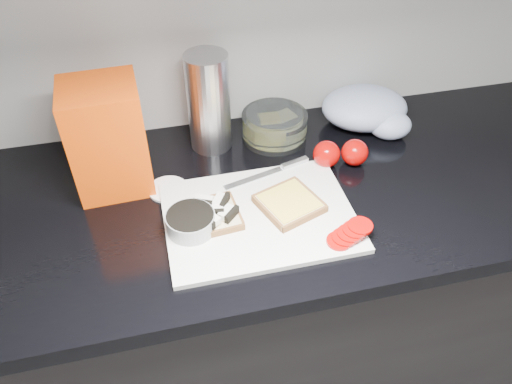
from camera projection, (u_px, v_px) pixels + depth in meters
base_cabinet at (261, 310)px, 1.45m from camera, size 3.50×0.60×0.86m
countertop at (262, 195)px, 1.15m from camera, size 3.50×0.64×0.04m
cutting_board at (259, 216)px, 1.07m from camera, size 0.40×0.30×0.01m
bread_left at (212, 214)px, 1.05m from camera, size 0.13×0.13×0.04m
bread_right at (289, 203)px, 1.07m from camera, size 0.16×0.16×0.02m
tomato_slices at (350, 233)px, 1.00m from camera, size 0.11×0.08×0.02m
knife at (278, 169)px, 1.17m from camera, size 0.22×0.07×0.01m
seed_tub at (191, 223)px, 1.02m from camera, size 0.10×0.10×0.05m
tub_lid at (168, 189)px, 1.14m from camera, size 0.11×0.11×0.01m
glass_bowl at (274, 126)px, 1.27m from camera, size 0.17×0.17×0.07m
bread_bag at (108, 138)px, 1.07m from camera, size 0.17×0.15×0.25m
steel_canister at (209, 103)px, 1.19m from camera, size 0.10×0.10×0.24m
grocery_bag at (368, 110)px, 1.30m from camera, size 0.25×0.23×0.10m
whole_tomatoes at (341, 153)px, 1.19m from camera, size 0.13×0.07×0.06m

